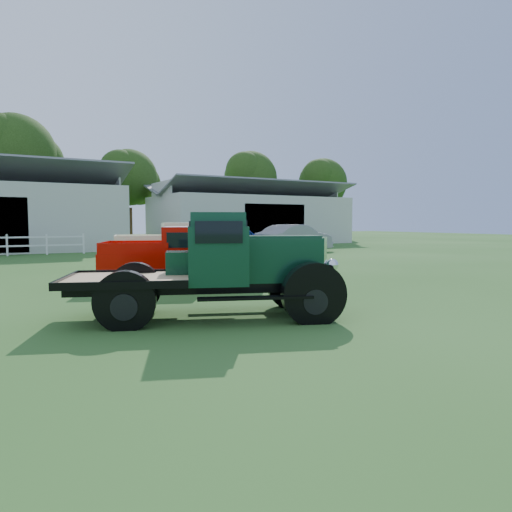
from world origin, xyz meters
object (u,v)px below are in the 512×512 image
vintage_flatbed (211,265)px  misc_car_grey (295,239)px  red_pickup (183,256)px  white_pickup (178,247)px  misc_car_blue (237,240)px

vintage_flatbed → misc_car_grey: 19.05m
red_pickup → vintage_flatbed: bearing=-81.6°
vintage_flatbed → white_pickup: 8.91m
vintage_flatbed → misc_car_grey: vintage_flatbed is taller
vintage_flatbed → red_pickup: size_ratio=1.08×
vintage_flatbed → misc_car_blue: vintage_flatbed is taller
red_pickup → misc_car_blue: red_pickup is taller
vintage_flatbed → misc_car_grey: bearing=71.5°
misc_car_blue → red_pickup: bearing=132.3°
vintage_flatbed → misc_car_grey: (12.07, 14.74, -0.18)m
white_pickup → red_pickup: bearing=-94.0°
misc_car_blue → white_pickup: bearing=124.6°
vintage_flatbed → white_pickup: vintage_flatbed is taller
misc_car_grey → misc_car_blue: bearing=69.5°
red_pickup → misc_car_grey: bearing=64.8°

